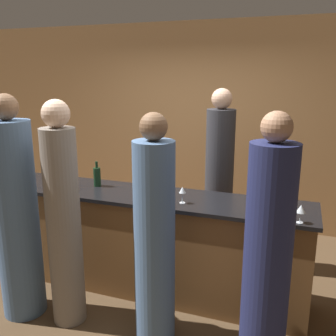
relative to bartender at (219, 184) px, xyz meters
The scene contains 15 objects.
ground_plane 1.35m from the bartender, 126.80° to the right, with size 14.00×14.00×0.00m, color #4C3823.
back_wall 1.41m from the bartender, 116.04° to the left, with size 8.00×0.06×2.80m.
bar_counter 1.07m from the bartender, 126.80° to the right, with size 3.21×0.62×0.99m.
bartender is the anchor object (origin of this frame).
guest_0 2.09m from the bartender, 133.67° to the right, with size 0.37×0.37×1.96m.
guest_1 1.42m from the bartender, 98.23° to the right, with size 0.32×0.32×1.84m.
guest_2 1.60m from the bartender, 65.65° to the right, with size 0.33×0.33×1.88m.
guest_3 1.77m from the bartender, 123.88° to the right, with size 0.28×0.28×1.92m.
wine_bottle_0 1.32m from the bartender, 147.78° to the right, with size 0.07×0.07×0.26m.
ice_bucket 0.91m from the bartender, 49.48° to the right, with size 0.20×0.20×0.20m.
wine_glass_0 2.15m from the bartender, 154.37° to the right, with size 0.07×0.07×0.17m.
wine_glass_1 1.06m from the bartender, 62.60° to the right, with size 0.07×0.07×0.15m.
wine_glass_2 0.93m from the bartender, 98.52° to the right, with size 0.06×0.06×0.15m.
wine_glass_3 2.29m from the bartender, 156.26° to the right, with size 0.06×0.06×0.17m.
wine_glass_4 1.35m from the bartender, 50.46° to the right, with size 0.07×0.07×0.15m.
Camera 1 is at (1.39, -3.12, 2.11)m, focal length 40.00 mm.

